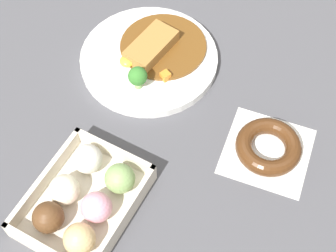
% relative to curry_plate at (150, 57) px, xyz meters
% --- Properties ---
extents(ground_plane, '(1.60, 1.60, 0.00)m').
position_rel_curry_plate_xyz_m(ground_plane, '(-0.12, -0.09, -0.01)').
color(ground_plane, '#4C4C51').
extents(curry_plate, '(0.26, 0.26, 0.07)m').
position_rel_curry_plate_xyz_m(curry_plate, '(0.00, 0.00, 0.00)').
color(curry_plate, white).
rests_on(curry_plate, ground_plane).
extents(donut_box, '(0.20, 0.15, 0.06)m').
position_rel_curry_plate_xyz_m(donut_box, '(-0.31, -0.06, 0.01)').
color(donut_box, beige).
rests_on(donut_box, ground_plane).
extents(chocolate_ring_donut, '(0.16, 0.16, 0.03)m').
position_rel_curry_plate_xyz_m(chocolate_ring_donut, '(-0.08, -0.28, 0.00)').
color(chocolate_ring_donut, white).
rests_on(chocolate_ring_donut, ground_plane).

